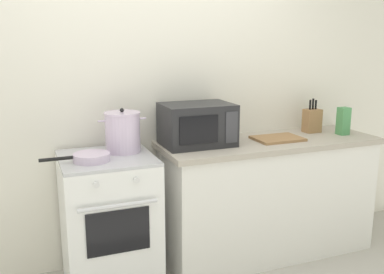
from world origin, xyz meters
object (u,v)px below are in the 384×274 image
at_px(stove, 109,222).
at_px(frying_pan, 90,157).
at_px(stock_pot, 123,132).
at_px(pasta_box, 343,121).
at_px(knife_block, 312,120).
at_px(cutting_board, 278,139).
at_px(microwave, 197,124).

distance_m(stove, frying_pan, 0.50).
height_order(stock_pot, pasta_box, stock_pot).
distance_m(stock_pot, pasta_box, 1.76).
bearing_deg(knife_block, frying_pan, -173.25).
xyz_separation_m(stock_pot, cutting_board, (1.17, -0.08, -0.13)).
distance_m(frying_pan, pasta_box, 2.01).
distance_m(stock_pot, frying_pan, 0.31).
xyz_separation_m(frying_pan, knife_block, (1.83, 0.22, 0.07)).
bearing_deg(stove, cutting_board, 0.05).
relative_size(frying_pan, cutting_board, 1.19).
bearing_deg(frying_pan, microwave, 11.14).
height_order(microwave, pasta_box, microwave).
bearing_deg(stock_pot, pasta_box, -3.56).
relative_size(microwave, knife_block, 1.80).
height_order(frying_pan, knife_block, knife_block).
bearing_deg(frying_pan, stove, 33.75).
bearing_deg(microwave, stove, -173.29).
bearing_deg(pasta_box, frying_pan, -178.67).
relative_size(stove, microwave, 1.84).
distance_m(stove, pasta_box, 1.98).
distance_m(cutting_board, knife_block, 0.45).
distance_m(stock_pot, microwave, 0.54).
height_order(microwave, knife_block, microwave).
bearing_deg(stock_pot, cutting_board, -3.88).
bearing_deg(stock_pot, frying_pan, -147.43).
bearing_deg(cutting_board, stock_pot, 176.12).
bearing_deg(cutting_board, stove, -179.95).
height_order(stove, pasta_box, pasta_box).
bearing_deg(frying_pan, stock_pot, 32.57).
distance_m(stock_pot, cutting_board, 1.18).
bearing_deg(stock_pot, microwave, -0.15).
bearing_deg(stove, knife_block, 4.70).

